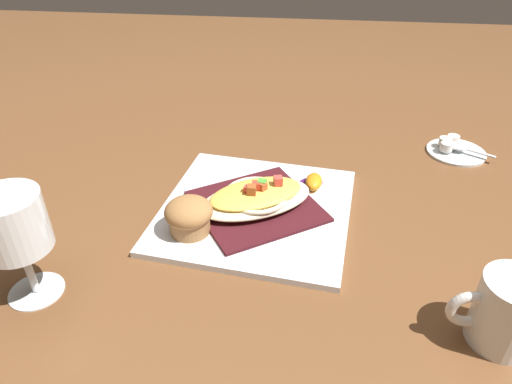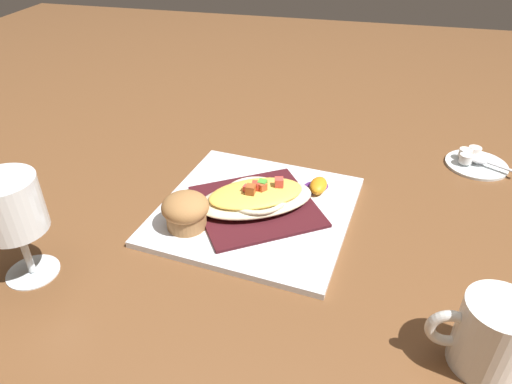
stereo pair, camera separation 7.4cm
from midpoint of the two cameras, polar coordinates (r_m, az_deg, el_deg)
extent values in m
plane|color=brown|center=(0.76, 2.78, -2.63)|extent=(2.60, 2.60, 0.00)
cube|color=white|center=(0.76, 2.79, -2.31)|extent=(0.33, 0.33, 0.01)
cube|color=#421319|center=(0.75, 2.80, -1.82)|extent=(0.25, 0.25, 0.01)
ellipsoid|color=beige|center=(0.75, 2.83, -0.96)|extent=(0.21, 0.18, 0.02)
torus|color=beige|center=(0.74, 2.85, -0.46)|extent=(0.14, 0.14, 0.01)
ellipsoid|color=#F4C24E|center=(0.74, 2.86, -0.26)|extent=(0.17, 0.15, 0.02)
cube|color=#D9473C|center=(0.74, 5.71, 1.13)|extent=(0.02, 0.02, 0.01)
cube|color=green|center=(0.73, 3.65, 0.85)|extent=(0.01, 0.01, 0.01)
cube|color=#D84B2B|center=(0.73, 2.84, 0.75)|extent=(0.01, 0.01, 0.01)
cube|color=#B75E2C|center=(0.73, 2.91, 0.55)|extent=(0.01, 0.01, 0.01)
cube|color=#DA483C|center=(0.73, 1.76, 0.36)|extent=(0.01, 0.01, 0.01)
cube|color=red|center=(0.73, 3.23, 0.79)|extent=(0.01, 0.01, 0.01)
cube|color=#AA5124|center=(0.72, 2.27, 0.23)|extent=(0.01, 0.01, 0.01)
cube|color=#D94636|center=(0.73, 2.55, 0.64)|extent=(0.01, 0.01, 0.01)
cube|color=#B9532C|center=(0.73, 3.64, 0.45)|extent=(0.02, 0.02, 0.01)
cylinder|color=#A27243|center=(0.71, -5.62, -3.39)|extent=(0.06, 0.06, 0.03)
ellipsoid|color=#A37140|center=(0.70, -5.73, -1.93)|extent=(0.07, 0.07, 0.04)
ellipsoid|color=#4C0F23|center=(0.69, -5.77, -1.32)|extent=(0.03, 0.03, 0.01)
ellipsoid|color=#53236A|center=(0.81, 9.92, 0.55)|extent=(0.06, 0.06, 0.01)
ellipsoid|color=orange|center=(0.80, 10.30, 0.70)|extent=(0.03, 0.05, 0.02)
cylinder|color=white|center=(0.60, 30.34, -15.12)|extent=(0.08, 0.08, 0.09)
torus|color=white|center=(0.58, 26.21, -14.99)|extent=(0.05, 0.02, 0.05)
cylinder|color=#4C2D14|center=(0.61, 29.73, -16.52)|extent=(0.07, 0.07, 0.04)
cylinder|color=white|center=(0.71, -23.04, -9.10)|extent=(0.07, 0.07, 0.00)
cylinder|color=white|center=(0.68, -23.76, -6.68)|extent=(0.01, 0.01, 0.07)
cylinder|color=white|center=(0.64, -25.26, -1.58)|extent=(0.08, 0.08, 0.07)
cylinder|color=silver|center=(0.65, -24.86, -2.92)|extent=(0.07, 0.07, 0.04)
cylinder|color=white|center=(0.99, 27.45, 3.06)|extent=(0.11, 0.11, 0.01)
ellipsoid|color=silver|center=(0.99, 27.59, 3.55)|extent=(0.05, 0.04, 0.01)
cube|color=silver|center=(0.98, 29.88, 2.60)|extent=(0.05, 0.04, 0.00)
cylinder|color=white|center=(1.01, 27.21, 4.44)|extent=(0.02, 0.02, 0.02)
cylinder|color=white|center=(0.99, 26.30, 4.26)|extent=(0.02, 0.02, 0.02)
cylinder|color=white|center=(0.97, 26.39, 3.65)|extent=(0.02, 0.02, 0.02)
camera|label=1|loc=(0.04, -87.14, 1.92)|focal=32.56mm
camera|label=2|loc=(0.04, 92.86, -1.92)|focal=32.56mm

